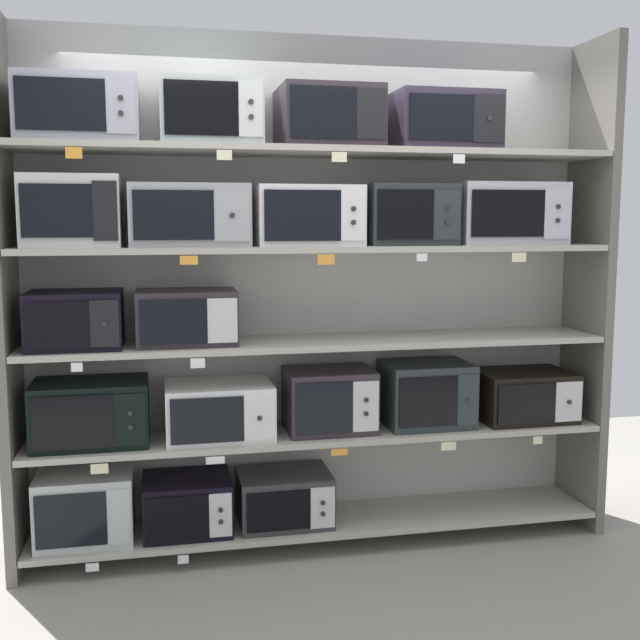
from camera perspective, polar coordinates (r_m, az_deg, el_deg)
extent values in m
cube|color=#B2B2AD|center=(4.14, -0.70, 2.29)|extent=(3.15, 0.04, 2.64)
cube|color=#68645B|center=(3.88, -22.28, 1.40)|extent=(0.05, 0.45, 2.64)
cube|color=#68645B|center=(4.46, 19.28, 2.25)|extent=(0.05, 0.45, 2.64)
cube|color=#ADA899|center=(4.19, 0.00, -14.72)|extent=(2.95, 0.45, 0.03)
cube|color=#B1B8B6|center=(4.06, -17.00, -12.98)|extent=(0.46, 0.38, 0.34)
cube|color=black|center=(3.88, -18.00, -13.99)|extent=(0.32, 0.01, 0.26)
cube|color=#B1B8B6|center=(3.87, -14.72, -13.96)|extent=(0.11, 0.01, 0.27)
cube|color=black|center=(4.06, -9.85, -13.29)|extent=(0.44, 0.37, 0.27)
cube|color=black|center=(3.88, -10.52, -14.30)|extent=(0.30, 0.01, 0.22)
cube|color=silver|center=(3.89, -7.40, -14.18)|extent=(0.11, 0.01, 0.22)
cylinder|color=#262628|center=(3.89, -7.38, -14.64)|extent=(0.02, 0.01, 0.02)
cylinder|color=#262628|center=(3.87, -7.40, -13.82)|extent=(0.02, 0.01, 0.02)
cube|color=#343334|center=(4.10, -2.68, -13.01)|extent=(0.47, 0.36, 0.26)
cube|color=black|center=(3.92, -3.08, -13.99)|extent=(0.32, 0.01, 0.20)
cube|color=silver|center=(3.96, 0.19, -13.76)|extent=(0.12, 0.01, 0.21)
cylinder|color=#262628|center=(3.96, 0.22, -14.20)|extent=(0.02, 0.01, 0.02)
cylinder|color=#262628|center=(3.94, 0.22, -13.42)|extent=(0.02, 0.01, 0.02)
cube|color=white|center=(3.93, -16.56, -17.20)|extent=(0.06, 0.00, 0.04)
cube|color=white|center=(3.92, -10.13, -17.11)|extent=(0.05, 0.00, 0.04)
cube|color=#ADA899|center=(4.03, 0.00, -8.40)|extent=(2.95, 0.45, 0.03)
cube|color=black|center=(3.92, -16.62, -6.59)|extent=(0.55, 0.35, 0.31)
cube|color=black|center=(3.75, -17.86, -7.27)|extent=(0.37, 0.01, 0.25)
cube|color=black|center=(3.74, -13.91, -7.20)|extent=(0.14, 0.01, 0.25)
cylinder|color=#262628|center=(3.74, -13.90, -7.74)|extent=(0.02, 0.01, 0.02)
cylinder|color=#262628|center=(3.72, -13.93, -6.73)|extent=(0.02, 0.01, 0.02)
cube|color=white|center=(3.92, -7.52, -6.63)|extent=(0.53, 0.39, 0.27)
cube|color=black|center=(3.73, -8.36, -7.39)|extent=(0.35, 0.01, 0.22)
cube|color=white|center=(3.75, -4.52, -7.25)|extent=(0.15, 0.01, 0.22)
cylinder|color=#262628|center=(3.74, -4.50, -7.28)|extent=(0.02, 0.01, 0.02)
cube|color=#32282F|center=(4.00, 0.68, -5.95)|extent=(0.45, 0.34, 0.32)
cube|color=black|center=(3.82, 0.34, -6.59)|extent=(0.29, 0.01, 0.26)
cube|color=silver|center=(3.87, 3.41, -6.42)|extent=(0.13, 0.01, 0.26)
cylinder|color=#262628|center=(3.87, 3.44, -6.96)|extent=(0.02, 0.01, 0.02)
cylinder|color=#262628|center=(3.85, 3.45, -5.94)|extent=(0.02, 0.01, 0.02)
cube|color=#283132|center=(4.14, 7.88, -5.44)|extent=(0.45, 0.35, 0.34)
cube|color=black|center=(3.96, 8.07, -6.05)|extent=(0.31, 0.01, 0.26)
cube|color=#283132|center=(4.03, 10.91, -5.85)|extent=(0.11, 0.01, 0.27)
cylinder|color=#262628|center=(4.03, 10.96, -5.88)|extent=(0.02, 0.01, 0.02)
cube|color=black|center=(4.37, 14.82, -5.42)|extent=(0.51, 0.37, 0.27)
cube|color=black|center=(4.17, 15.12, -6.04)|extent=(0.32, 0.01, 0.21)
cube|color=silver|center=(4.28, 17.97, -5.79)|extent=(0.15, 0.01, 0.21)
cylinder|color=#262628|center=(4.27, 18.03, -5.82)|extent=(0.02, 0.01, 0.02)
cube|color=beige|center=(3.76, -16.06, -10.58)|extent=(0.08, 0.00, 0.05)
cube|color=white|center=(3.75, -7.78, -10.28)|extent=(0.09, 0.00, 0.04)
cube|color=orange|center=(3.84, 1.47, -9.79)|extent=(0.08, 0.00, 0.03)
cube|color=beige|center=(4.01, 9.53, -9.23)|extent=(0.08, 0.00, 0.04)
cube|color=beige|center=(4.21, 15.87, -8.59)|extent=(0.05, 0.00, 0.04)
cube|color=#ADA899|center=(3.93, 0.00, -1.66)|extent=(2.95, 0.45, 0.03)
cube|color=black|center=(3.85, -17.69, 0.04)|extent=(0.44, 0.37, 0.27)
cube|color=black|center=(3.67, -18.91, -0.35)|extent=(0.28, 0.01, 0.21)
cube|color=black|center=(3.65, -15.71, -0.26)|extent=(0.13, 0.01, 0.22)
cylinder|color=#262628|center=(3.64, -15.72, -0.28)|extent=(0.02, 0.01, 0.02)
cube|color=#2E272C|center=(3.83, -9.88, 0.22)|extent=(0.48, 0.34, 0.27)
cube|color=black|center=(3.65, -10.81, -0.14)|extent=(0.31, 0.01, 0.21)
cube|color=silver|center=(3.67, -7.26, -0.04)|extent=(0.14, 0.01, 0.21)
cube|color=white|center=(3.65, -17.61, -3.36)|extent=(0.05, 0.00, 0.04)
cube|color=white|center=(3.63, -9.07, -3.19)|extent=(0.07, 0.00, 0.05)
cube|color=#ADA899|center=(3.88, 0.00, 5.33)|extent=(2.95, 0.45, 0.03)
cube|color=silver|center=(3.82, -17.92, 7.70)|extent=(0.45, 0.33, 0.34)
cube|color=black|center=(3.65, -18.98, 7.68)|extent=(0.31, 0.01, 0.24)
cube|color=black|center=(3.63, -15.67, 7.81)|extent=(0.11, 0.01, 0.27)
cube|color=#9C9EA1|center=(3.80, -9.69, 7.67)|extent=(0.57, 0.38, 0.30)
cube|color=black|center=(3.60, -10.81, 7.66)|extent=(0.37, 0.01, 0.23)
cube|color=#9C9EA1|center=(3.62, -6.55, 7.74)|extent=(0.17, 0.01, 0.24)
cylinder|color=#262628|center=(3.61, -6.54, 7.74)|extent=(0.02, 0.01, 0.02)
cube|color=white|center=(3.87, -0.99, 7.75)|extent=(0.52, 0.37, 0.30)
cube|color=black|center=(3.67, -1.27, 7.77)|extent=(0.37, 0.01, 0.24)
cube|color=white|center=(3.72, 2.47, 7.76)|extent=(0.12, 0.01, 0.24)
cylinder|color=#262628|center=(3.71, 2.50, 7.25)|extent=(0.02, 0.01, 0.02)
cylinder|color=#262628|center=(3.71, 2.51, 8.26)|extent=(0.02, 0.01, 0.02)
cube|color=#282E2E|center=(4.00, 6.43, 7.76)|extent=(0.45, 0.36, 0.31)
cube|color=black|center=(3.80, 6.39, 7.79)|extent=(0.28, 0.01, 0.24)
cube|color=#282E2E|center=(3.87, 9.39, 7.72)|extent=(0.14, 0.01, 0.25)
cylinder|color=#262628|center=(3.86, 9.43, 7.22)|extent=(0.02, 0.01, 0.02)
cylinder|color=#262628|center=(3.86, 9.45, 8.23)|extent=(0.02, 0.01, 0.02)
cube|color=#B8B4C1|center=(4.20, 13.61, 7.68)|extent=(0.57, 0.34, 0.32)
cube|color=black|center=(4.02, 13.82, 7.70)|extent=(0.39, 0.01, 0.24)
cube|color=#B8B4C1|center=(4.14, 17.21, 7.57)|extent=(0.15, 0.01, 0.26)
cylinder|color=#262628|center=(4.13, 17.25, 7.07)|extent=(0.02, 0.01, 0.02)
cylinder|color=#262628|center=(4.13, 17.29, 8.05)|extent=(0.02, 0.01, 0.02)
cube|color=orange|center=(3.58, -9.71, 4.40)|extent=(0.08, 0.00, 0.04)
cube|color=orange|center=(3.66, 0.46, 4.52)|extent=(0.08, 0.00, 0.05)
cube|color=white|center=(3.79, 7.58, 4.63)|extent=(0.05, 0.00, 0.04)
cube|color=beige|center=(3.99, 14.57, 4.53)|extent=(0.08, 0.00, 0.05)
cube|color=#ADA899|center=(3.90, 0.00, 12.39)|extent=(2.95, 0.45, 0.03)
cube|color=#A2A2AF|center=(3.85, -17.47, 14.61)|extent=(0.54, 0.38, 0.30)
cube|color=black|center=(3.66, -18.71, 14.95)|extent=(0.38, 0.01, 0.23)
cube|color=#A2A2AF|center=(3.64, -14.58, 15.14)|extent=(0.13, 0.01, 0.24)
cylinder|color=#262628|center=(3.63, -14.57, 14.64)|extent=(0.02, 0.01, 0.02)
cylinder|color=#262628|center=(3.64, -14.61, 15.68)|extent=(0.02, 0.01, 0.02)
cube|color=#B0BDB7|center=(3.84, -8.15, 14.92)|extent=(0.48, 0.35, 0.31)
cube|color=black|center=(3.66, -8.79, 15.30)|extent=(0.34, 0.01, 0.24)
cube|color=silver|center=(3.68, -5.16, 15.31)|extent=(0.11, 0.01, 0.25)
cylinder|color=#262628|center=(3.66, -5.14, 14.80)|extent=(0.02, 0.01, 0.02)
cylinder|color=#262628|center=(3.67, -5.15, 15.85)|extent=(0.02, 0.01, 0.02)
cube|color=#2E262D|center=(3.92, 0.60, 14.74)|extent=(0.49, 0.42, 0.29)
cube|color=black|center=(3.70, 0.29, 15.18)|extent=(0.32, 0.01, 0.24)
cube|color=black|center=(3.75, 3.84, 15.05)|extent=(0.14, 0.01, 0.23)
cube|color=#2F2739|center=(4.09, 9.09, 14.31)|extent=(0.52, 0.36, 0.29)
cube|color=black|center=(3.89, 9.04, 14.67)|extent=(0.33, 0.01, 0.22)
cube|color=black|center=(3.98, 12.44, 14.42)|extent=(0.16, 0.01, 0.23)
cylinder|color=#262628|center=(3.98, 12.49, 14.43)|extent=(0.02, 0.01, 0.02)
cube|color=orange|center=(3.60, -17.82, 11.74)|extent=(0.07, 0.00, 0.05)
cube|color=beige|center=(3.59, -7.12, 12.07)|extent=(0.07, 0.00, 0.05)
cube|color=beige|center=(3.68, 1.44, 12.01)|extent=(0.07, 0.00, 0.05)
cube|color=white|center=(3.86, 10.29, 11.70)|extent=(0.06, 0.00, 0.04)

